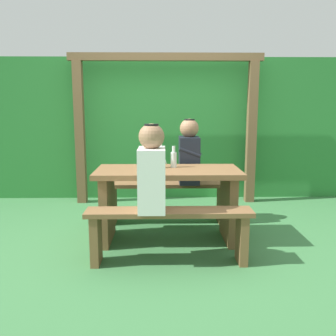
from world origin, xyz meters
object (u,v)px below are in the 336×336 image
object	(u,v)px
bottle_left	(161,159)
cell_phone	(151,171)
bottle_right	(174,159)
bench_far	(167,194)
person_black_coat	(189,154)
bench_near	(169,225)
person_white_shirt	(152,171)
picnic_table	(168,192)
drinking_glass	(150,166)

from	to	relation	value
bottle_left	cell_phone	distance (m)	0.26
bottle_right	bench_far	bearing A→B (deg)	97.63
person_black_coat	cell_phone	distance (m)	0.80
cell_phone	bench_near	bearing A→B (deg)	-93.44
bench_far	bottle_left	xyz separation A→B (m)	(-0.07, -0.46, 0.48)
bottle_right	bottle_left	bearing A→B (deg)	-168.75
bench_near	bottle_left	xyz separation A→B (m)	(-0.07, 0.63, 0.48)
person_white_shirt	cell_phone	size ratio (longest dim) A/B	5.14
picnic_table	bench_far	world-z (taller)	picnic_table
person_black_coat	bottle_left	world-z (taller)	person_black_coat
bench_far	cell_phone	distance (m)	0.80
bench_near	drinking_glass	xyz separation A→B (m)	(-0.17, 0.50, 0.43)
person_white_shirt	drinking_glass	size ratio (longest dim) A/B	8.62
person_white_shirt	bottle_left	xyz separation A→B (m)	(0.07, 0.63, 0.01)
bench_near	cell_phone	size ratio (longest dim) A/B	10.00
picnic_table	cell_phone	distance (m)	0.32
bottle_left	cell_phone	world-z (taller)	bottle_left
bottle_left	cell_phone	xyz separation A→B (m)	(-0.09, -0.23, -0.09)
bench_far	cell_phone	size ratio (longest dim) A/B	10.00
bench_near	drinking_glass	size ratio (longest dim) A/B	16.77
bench_far	person_white_shirt	world-z (taller)	person_white_shirt
picnic_table	bottle_left	size ratio (longest dim) A/B	5.97
bench_near	bottle_left	size ratio (longest dim) A/B	5.97
picnic_table	bench_near	xyz separation A→B (m)	(0.00, -0.54, -0.16)
bottle_left	bench_far	bearing A→B (deg)	81.43
bottle_left	bottle_right	distance (m)	0.13
bottle_right	drinking_glass	bearing A→B (deg)	-145.02
bench_near	person_black_coat	size ratio (longest dim) A/B	1.95
person_white_shirt	person_black_coat	bearing A→B (deg)	70.23
drinking_glass	cell_phone	size ratio (longest dim) A/B	0.60
bottle_right	picnic_table	bearing A→B (deg)	-117.92
person_black_coat	bottle_left	distance (m)	0.55
person_black_coat	bottle_right	distance (m)	0.47
bench_far	cell_phone	xyz separation A→B (m)	(-0.16, -0.69, 0.39)
bench_near	cell_phone	xyz separation A→B (m)	(-0.16, 0.40, 0.39)
drinking_glass	person_white_shirt	bearing A→B (deg)	-87.05
picnic_table	person_black_coat	world-z (taller)	person_black_coat
cell_phone	drinking_glass	bearing A→B (deg)	70.47
bottle_left	picnic_table	bearing A→B (deg)	-50.64
bench_near	bench_far	world-z (taller)	same
picnic_table	bottle_left	world-z (taller)	bottle_left
person_black_coat	cell_phone	size ratio (longest dim) A/B	5.14
person_white_shirt	cell_phone	world-z (taller)	person_white_shirt
person_black_coat	drinking_glass	bearing A→B (deg)	-125.08
picnic_table	bench_near	distance (m)	0.57
bench_far	drinking_glass	xyz separation A→B (m)	(-0.17, -0.59, 0.43)
person_white_shirt	drinking_glass	world-z (taller)	person_white_shirt
bench_near	person_white_shirt	bearing A→B (deg)	178.68
bottle_right	person_white_shirt	bearing A→B (deg)	-107.22
bottle_left	bottle_right	world-z (taller)	bottle_left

